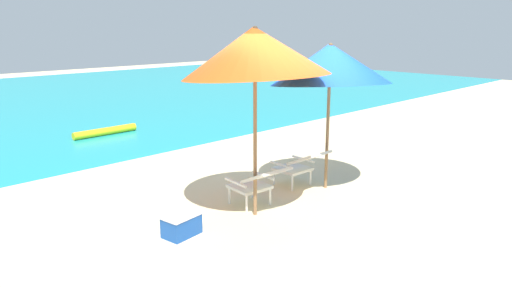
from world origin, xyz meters
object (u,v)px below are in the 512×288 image
(lounge_chair_left, at_px, (257,182))
(cooler_box, at_px, (181,223))
(beach_umbrella_left, at_px, (255,52))
(beach_umbrella_right, at_px, (330,64))
(swim_buoy, at_px, (105,131))
(lounge_chair_right, at_px, (300,164))

(lounge_chair_left, height_order, cooler_box, lounge_chair_left)
(beach_umbrella_left, distance_m, beach_umbrella_right, 1.65)
(beach_umbrella_right, bearing_deg, swim_buoy, 97.39)
(lounge_chair_right, height_order, beach_umbrella_right, beach_umbrella_right)
(lounge_chair_left, bearing_deg, swim_buoy, 83.86)
(beach_umbrella_left, bearing_deg, cooler_box, 171.67)
(swim_buoy, height_order, beach_umbrella_right, beach_umbrella_right)
(lounge_chair_left, xyz_separation_m, cooler_box, (-1.34, 0.01, -0.24))
(swim_buoy, relative_size, lounge_chair_right, 1.78)
(swim_buoy, height_order, lounge_chair_right, lounge_chair_right)
(lounge_chair_right, bearing_deg, beach_umbrella_left, -166.86)
(lounge_chair_right, bearing_deg, lounge_chair_left, -172.53)
(beach_umbrella_left, relative_size, beach_umbrella_right, 1.03)
(lounge_chair_right, height_order, cooler_box, lounge_chair_right)
(lounge_chair_right, bearing_deg, swim_buoy, 94.88)
(beach_umbrella_left, bearing_deg, swim_buoy, 82.21)
(swim_buoy, bearing_deg, beach_umbrella_left, -97.79)
(lounge_chair_left, bearing_deg, beach_umbrella_right, -6.13)
(swim_buoy, bearing_deg, lounge_chair_left, -96.14)
(swim_buoy, xyz_separation_m, lounge_chair_right, (0.50, -5.80, 0.31))
(beach_umbrella_right, height_order, cooler_box, beach_umbrella_right)
(lounge_chair_left, xyz_separation_m, beach_umbrella_right, (1.43, -0.15, 1.62))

